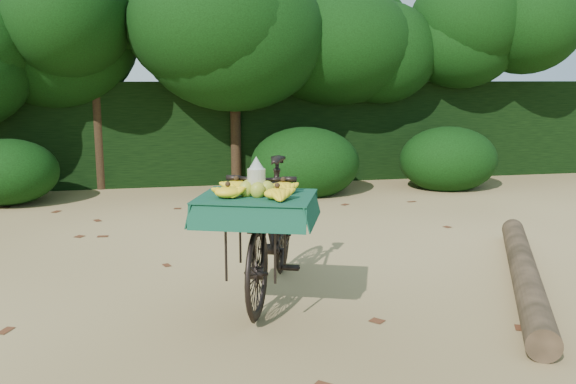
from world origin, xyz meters
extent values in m
plane|color=tan|center=(0.00, 0.00, 0.00)|extent=(80.00, 80.00, 0.00)
imported|color=black|center=(0.14, -0.22, 0.59)|extent=(1.20, 2.03, 1.18)
cube|color=black|center=(-0.07, -0.78, 0.96)|extent=(0.58, 0.63, 0.03)
cube|color=#144E36|center=(-0.07, -0.78, 0.98)|extent=(1.04, 0.95, 0.01)
ellipsoid|color=#959C25|center=(0.01, -0.81, 1.04)|extent=(0.11, 0.09, 0.12)
ellipsoid|color=#959C25|center=(-0.02, -0.73, 1.04)|extent=(0.11, 0.09, 0.12)
ellipsoid|color=#959C25|center=(-0.12, -0.72, 1.04)|extent=(0.11, 0.09, 0.12)
ellipsoid|color=#959C25|center=(-0.15, -0.80, 1.04)|extent=(0.11, 0.09, 0.12)
ellipsoid|color=#959C25|center=(-0.07, -0.86, 1.04)|extent=(0.11, 0.09, 0.12)
cylinder|color=#EAE5C6|center=(-0.06, -0.77, 1.10)|extent=(0.14, 0.14, 0.18)
cylinder|color=brown|center=(2.45, -0.43, 0.12)|extent=(1.78, 3.04, 0.24)
cube|color=black|center=(0.00, 6.30, 0.90)|extent=(26.00, 1.80, 1.80)
camera|label=1|loc=(-0.73, -5.21, 1.85)|focal=38.00mm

